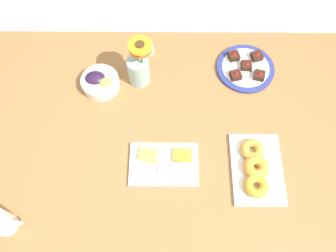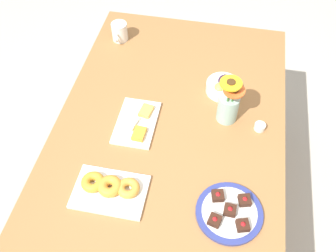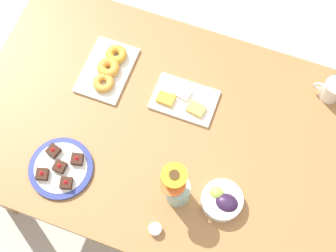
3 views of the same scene
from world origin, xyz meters
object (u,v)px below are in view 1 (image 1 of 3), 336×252
object	(u,v)px
grape_bowl	(99,82)
cheese_platter	(164,163)
coffee_mug	(0,223)
croissant_platter	(255,168)
flower_vase	(138,68)
dining_table	(168,138)
jam_cup_honey	(148,49)
dessert_plate	(245,68)

from	to	relation	value
grape_bowl	cheese_platter	size ratio (longest dim) A/B	0.60
coffee_mug	croissant_platter	xyz separation A→B (m)	(0.89, 0.21, -0.03)
coffee_mug	flower_vase	world-z (taller)	flower_vase
dining_table	jam_cup_honey	xyz separation A→B (m)	(-0.09, 0.39, 0.10)
grape_bowl	dining_table	bearing A→B (deg)	-35.45
coffee_mug	jam_cup_honey	bearing A→B (deg)	57.96
coffee_mug	flower_vase	bearing A→B (deg)	54.02
coffee_mug	jam_cup_honey	world-z (taller)	coffee_mug
coffee_mug	croissant_platter	world-z (taller)	coffee_mug
coffee_mug	flower_vase	distance (m)	0.75
croissant_platter	dessert_plate	xyz separation A→B (m)	(0.01, 0.46, -0.01)
dining_table	coffee_mug	bearing A→B (deg)	-146.85
grape_bowl	jam_cup_honey	distance (m)	0.27
flower_vase	coffee_mug	bearing A→B (deg)	-125.98
cheese_platter	flower_vase	world-z (taller)	flower_vase
cheese_platter	dessert_plate	xyz separation A→B (m)	(0.35, 0.44, 0.00)
coffee_mug	jam_cup_honey	xyz separation A→B (m)	(0.47, 0.76, -0.03)
dessert_plate	jam_cup_honey	bearing A→B (deg)	167.54
dining_table	grape_bowl	distance (m)	0.37
grape_bowl	croissant_platter	world-z (taller)	grape_bowl
dessert_plate	croissant_platter	bearing A→B (deg)	-90.86
coffee_mug	dining_table	bearing A→B (deg)	33.15
cheese_platter	croissant_platter	world-z (taller)	croissant_platter
coffee_mug	dessert_plate	bearing A→B (deg)	36.50
dining_table	flower_vase	xyz separation A→B (m)	(-0.12, 0.24, 0.17)
grape_bowl	coffee_mug	bearing A→B (deg)	-115.67
coffee_mug	grape_bowl	size ratio (longest dim) A/B	0.75
coffee_mug	dessert_plate	size ratio (longest dim) A/B	0.47
coffee_mug	flower_vase	size ratio (longest dim) A/B	0.48
dessert_plate	flower_vase	world-z (taller)	flower_vase
cheese_platter	coffee_mug	bearing A→B (deg)	-157.42
cheese_platter	dining_table	bearing A→B (deg)	83.65
grape_bowl	cheese_platter	xyz separation A→B (m)	(0.27, -0.35, -0.02)
croissant_platter	dessert_plate	bearing A→B (deg)	89.14
grape_bowl	dessert_plate	world-z (taller)	grape_bowl
grape_bowl	croissant_platter	distance (m)	0.72
cheese_platter	jam_cup_honey	size ratio (longest dim) A/B	5.42
jam_cup_honey	cheese_platter	bearing A→B (deg)	-81.80
flower_vase	jam_cup_honey	bearing A→B (deg)	77.90
grape_bowl	dessert_plate	bearing A→B (deg)	8.09
cheese_platter	flower_vase	bearing A→B (deg)	105.85
coffee_mug	grape_bowl	xyz separation A→B (m)	(0.28, 0.58, -0.02)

